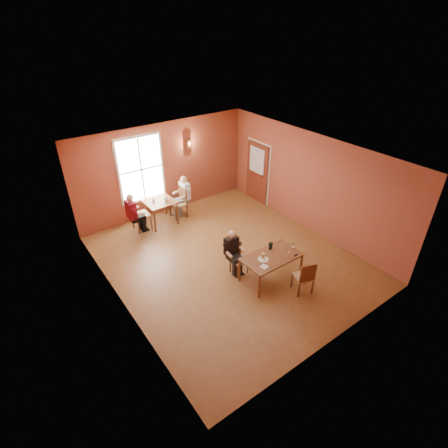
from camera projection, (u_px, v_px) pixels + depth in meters
ground at (228, 259)px, 9.64m from camera, size 6.00×7.00×0.01m
wall_back at (164, 169)px, 11.28m from camera, size 6.00×0.04×3.00m
wall_front at (341, 288)px, 6.44m from camera, size 6.00×0.04×3.00m
wall_left at (115, 253)px, 7.36m from camera, size 0.04×7.00×3.00m
wall_right at (310, 183)px, 10.36m from camera, size 0.04×7.00×3.00m
ceiling at (229, 156)px, 8.08m from camera, size 6.00×7.00×0.04m
window at (141, 169)px, 10.74m from camera, size 1.36×0.10×1.96m
door at (257, 173)px, 12.16m from camera, size 0.12×1.04×2.10m
wall_sconce at (189, 144)px, 11.30m from camera, size 0.16×0.16×0.28m
main_table at (271, 267)px, 8.80m from camera, size 1.48×0.83×0.69m
chair_diner_main at (239, 260)px, 8.96m from camera, size 0.36×0.36×0.82m
diner_main at (240, 255)px, 8.85m from camera, size 0.46×0.46×1.16m
chair_empty at (303, 276)px, 8.35m from camera, size 0.51×0.51×0.90m
plate_food at (263, 259)px, 8.49m from camera, size 0.31×0.31×0.03m
sandwich at (263, 256)px, 8.56m from camera, size 0.11×0.11×0.10m
goblet_a at (283, 246)px, 8.85m from camera, size 0.09×0.09×0.18m
goblet_b at (293, 246)px, 8.81m from camera, size 0.07×0.07×0.18m
goblet_c at (287, 252)px, 8.62m from camera, size 0.07×0.07×0.16m
menu_stand at (271, 246)px, 8.83m from camera, size 0.12×0.07×0.19m
knife at (277, 263)px, 8.39m from camera, size 0.18×0.02×0.00m
napkin at (264, 267)px, 8.27m from camera, size 0.20×0.20×0.01m
sunglasses at (296, 255)px, 8.64m from camera, size 0.13×0.06×0.02m
second_table at (160, 212)px, 11.14m from camera, size 0.88×0.88×0.78m
chair_diner_white at (178, 203)px, 11.40m from camera, size 0.45×0.45×1.01m
diner_white at (179, 199)px, 11.34m from camera, size 0.52×0.52×1.30m
chair_diner_maroon at (141, 214)px, 10.74m from camera, size 0.47×0.47×1.05m
diner_maroon at (140, 211)px, 10.67m from camera, size 0.51×0.51×1.28m
cup_a at (166, 200)px, 10.90m from camera, size 0.14×0.14×0.11m
cup_b at (153, 200)px, 10.89m from camera, size 0.11×0.11×0.09m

